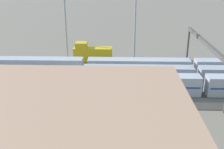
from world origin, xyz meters
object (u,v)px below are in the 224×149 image
object	(u,v)px
train_on_track_2	(138,67)
signal_gantry	(205,47)
train_on_track_4	(129,84)
train_on_track_0	(92,53)

from	to	relation	value
train_on_track_2	signal_gantry	world-z (taller)	signal_gantry
train_on_track_4	signal_gantry	world-z (taller)	signal_gantry
signal_gantry	train_on_track_4	bearing A→B (deg)	25.01
train_on_track_0	signal_gantry	xyz separation A→B (m)	(-25.29, 12.50, 5.40)
train_on_track_4	train_on_track_2	xyz separation A→B (m)	(-2.40, -10.00, -0.04)
train_on_track_0	train_on_track_4	bearing A→B (deg)	114.73
train_on_track_0	train_on_track_2	xyz separation A→B (m)	(-11.61, 10.00, -0.14)
signal_gantry	train_on_track_0	bearing A→B (deg)	-26.30
train_on_track_4	train_on_track_0	bearing A→B (deg)	-65.27
train_on_track_2	train_on_track_0	bearing A→B (deg)	-40.73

